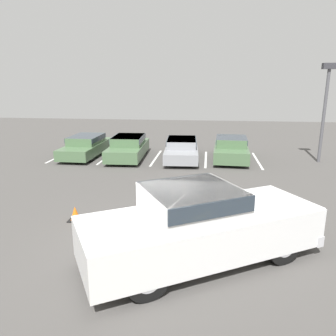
{
  "coord_description": "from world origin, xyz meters",
  "views": [
    {
      "loc": [
        1.55,
        -7.87,
        4.27
      ],
      "look_at": [
        0.05,
        4.46,
        1.0
      ],
      "focal_mm": 35.0,
      "sensor_mm": 36.0,
      "label": 1
    }
  ],
  "objects": [
    {
      "name": "ground_plane",
      "position": [
        0.0,
        0.0,
        0.0
      ],
      "size": [
        60.0,
        60.0,
        0.0
      ],
      "primitive_type": "plane",
      "color": "#4C4947"
    },
    {
      "name": "stall_stripe_a",
      "position": [
        -7.14,
        10.47,
        0.0
      ],
      "size": [
        0.12,
        4.11,
        0.01
      ],
      "primitive_type": "cube",
      "color": "white",
      "rests_on": "ground_plane"
    },
    {
      "name": "stall_stripe_b",
      "position": [
        -4.26,
        10.47,
        0.0
      ],
      "size": [
        0.12,
        4.11,
        0.01
      ],
      "primitive_type": "cube",
      "color": "white",
      "rests_on": "ground_plane"
    },
    {
      "name": "stall_stripe_c",
      "position": [
        -1.38,
        10.47,
        0.0
      ],
      "size": [
        0.12,
        4.11,
        0.01
      ],
      "primitive_type": "cube",
      "color": "white",
      "rests_on": "ground_plane"
    },
    {
      "name": "stall_stripe_d",
      "position": [
        1.5,
        10.47,
        0.0
      ],
      "size": [
        0.12,
        4.11,
        0.01
      ],
      "primitive_type": "cube",
      "color": "white",
      "rests_on": "ground_plane"
    },
    {
      "name": "stall_stripe_e",
      "position": [
        4.38,
        10.47,
        0.0
      ],
      "size": [
        0.12,
        4.11,
        0.01
      ],
      "primitive_type": "cube",
      "color": "white",
      "rests_on": "ground_plane"
    },
    {
      "name": "pickup_truck",
      "position": [
        1.5,
        -0.56,
        0.95
      ],
      "size": [
        6.08,
        4.76,
        1.91
      ],
      "rotation": [
        0.0,
        0.0,
        0.53
      ],
      "color": "white",
      "rests_on": "ground_plane"
    },
    {
      "name": "parked_sedan_a",
      "position": [
        -5.58,
        10.52,
        0.65
      ],
      "size": [
        1.8,
        4.76,
        1.21
      ],
      "rotation": [
        0.0,
        0.0,
        -1.58
      ],
      "color": "#4C6B47",
      "rests_on": "ground_plane"
    },
    {
      "name": "parked_sedan_b",
      "position": [
        -2.96,
        10.29,
        0.67
      ],
      "size": [
        2.05,
        4.69,
        1.27
      ],
      "rotation": [
        0.0,
        0.0,
        -1.52
      ],
      "color": "#4C6B47",
      "rests_on": "ground_plane"
    },
    {
      "name": "parked_sedan_c",
      "position": [
        0.11,
        10.38,
        0.63
      ],
      "size": [
        2.07,
        4.88,
        1.16
      ],
      "rotation": [
        0.0,
        0.0,
        -1.51
      ],
      "color": "gray",
      "rests_on": "ground_plane"
    },
    {
      "name": "parked_sedan_d",
      "position": [
        2.9,
        10.54,
        0.67
      ],
      "size": [
        2.03,
        4.36,
        1.27
      ],
      "rotation": [
        0.0,
        0.0,
        -1.62
      ],
      "color": "#4C6B47",
      "rests_on": "ground_plane"
    },
    {
      "name": "light_post",
      "position": [
        7.68,
        10.54,
        3.41
      ],
      "size": [
        0.7,
        0.36,
        5.22
      ],
      "color": "#515156",
      "rests_on": "ground_plane"
    },
    {
      "name": "traffic_cone",
      "position": [
        -2.54,
        1.36,
        0.21
      ],
      "size": [
        0.42,
        0.42,
        0.47
      ],
      "color": "black",
      "rests_on": "ground_plane"
    }
  ]
}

